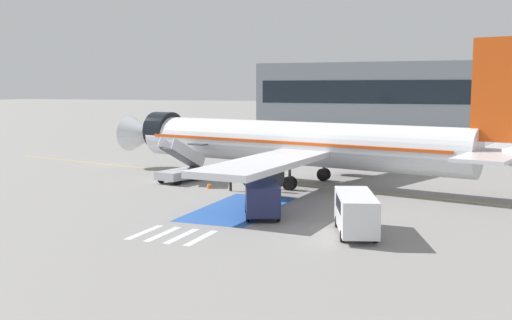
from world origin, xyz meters
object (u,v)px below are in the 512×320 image
(airliner, at_px, (299,143))
(ground_crew_1, at_px, (256,178))
(service_van_1, at_px, (262,197))
(ground_crew_2, at_px, (231,178))
(ground_crew_3, at_px, (275,177))
(terminal_building, at_px, (444,95))
(fuel_tanker, at_px, (396,144))
(boarding_stairs_forward, at_px, (183,170))
(service_van_0, at_px, (356,210))
(traffic_cone_1, at_px, (209,185))
(traffic_cone_0, at_px, (368,199))
(ground_crew_0, at_px, (274,179))

(airliner, height_order, ground_crew_1, airliner)
(service_van_1, height_order, ground_crew_2, service_van_1)
(ground_crew_3, bearing_deg, terminal_building, 35.95)
(service_van_1, bearing_deg, airliner, 73.52)
(service_van_1, height_order, terminal_building, terminal_building)
(fuel_tanker, distance_m, service_van_1, 33.77)
(boarding_stairs_forward, xyz_separation_m, service_van_0, (18.09, -13.37, 0.37))
(boarding_stairs_forward, distance_m, traffic_cone_1, 4.51)
(service_van_1, bearing_deg, fuel_tanker, 60.28)
(terminal_building, bearing_deg, airliner, -94.48)
(ground_crew_1, bearing_deg, ground_crew_2, 22.11)
(boarding_stairs_forward, bearing_deg, ground_crew_2, -13.72)
(ground_crew_2, distance_m, traffic_cone_1, 2.30)
(service_van_0, xyz_separation_m, terminal_building, (-2.04, 93.84, 5.30))
(boarding_stairs_forward, distance_m, ground_crew_3, 8.85)
(fuel_tanker, distance_m, terminal_building, 58.10)
(fuel_tanker, relative_size, ground_crew_3, 5.35)
(terminal_building, bearing_deg, traffic_cone_1, -98.45)
(fuel_tanker, xyz_separation_m, traffic_cone_0, (1.90, -26.63, -1.54))
(ground_crew_0, bearing_deg, airliner, 170.29)
(traffic_cone_0, bearing_deg, traffic_cone_1, 173.00)
(traffic_cone_0, bearing_deg, boarding_stairs_forward, 166.60)
(boarding_stairs_forward, height_order, service_van_0, boarding_stairs_forward)
(service_van_0, bearing_deg, ground_crew_0, 109.90)
(ground_crew_2, bearing_deg, traffic_cone_1, 29.95)
(ground_crew_3, relative_size, traffic_cone_0, 2.95)
(fuel_tanker, xyz_separation_m, terminal_building, (0.91, 57.89, 4.82))
(ground_crew_0, bearing_deg, ground_crew_1, -105.56)
(ground_crew_2, bearing_deg, terminal_building, -54.17)
(airliner, bearing_deg, ground_crew_0, -177.06)
(airliner, xyz_separation_m, service_van_0, (8.17, -15.64, -2.13))
(traffic_cone_0, bearing_deg, ground_crew_1, 165.39)
(fuel_tanker, relative_size, traffic_cone_1, 16.77)
(traffic_cone_1, bearing_deg, ground_crew_3, 18.40)
(ground_crew_3, bearing_deg, traffic_cone_1, 149.44)
(fuel_tanker, xyz_separation_m, ground_crew_0, (-5.96, -24.62, -0.85))
(airliner, bearing_deg, service_van_1, -160.09)
(ground_crew_0, relative_size, ground_crew_2, 0.96)
(traffic_cone_0, bearing_deg, ground_crew_3, 157.98)
(service_van_1, relative_size, traffic_cone_0, 7.92)
(service_van_1, distance_m, ground_crew_0, 9.29)
(service_van_1, distance_m, terminal_building, 91.74)
(airliner, distance_m, boarding_stairs_forward, 10.48)
(service_van_0, height_order, traffic_cone_0, service_van_0)
(airliner, height_order, ground_crew_2, airliner)
(ground_crew_3, bearing_deg, ground_crew_0, -123.59)
(fuel_tanker, xyz_separation_m, service_van_0, (2.95, -35.95, -0.47))
(ground_crew_3, bearing_deg, fuel_tanker, 25.87)
(service_van_1, bearing_deg, ground_crew_0, 81.41)
(service_van_0, bearing_deg, ground_crew_1, 113.65)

